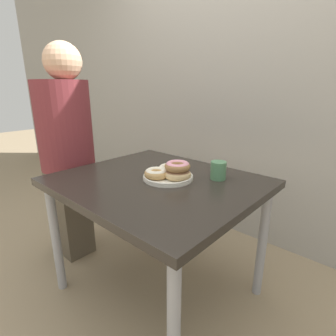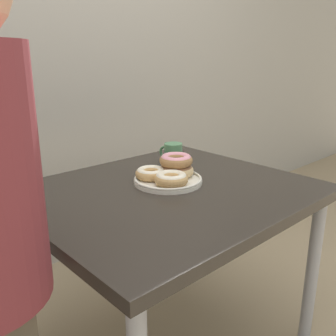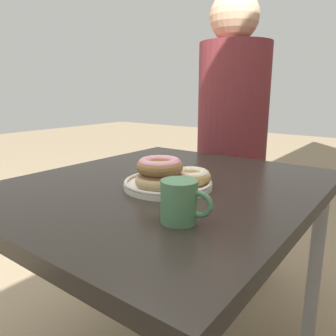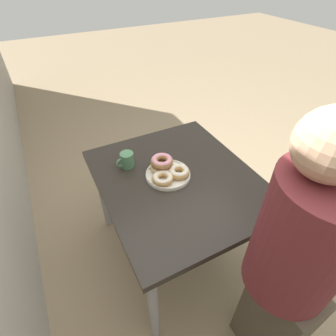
{
  "view_description": "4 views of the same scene",
  "coord_description": "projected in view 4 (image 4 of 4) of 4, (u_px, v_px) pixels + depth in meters",
  "views": [
    {
      "loc": [
        0.91,
        -0.75,
        1.18
      ],
      "look_at": [
        0.04,
        0.21,
        0.77
      ],
      "focal_mm": 28.0,
      "sensor_mm": 36.0,
      "label": 1
    },
    {
      "loc": [
        -0.89,
        -0.79,
        1.19
      ],
      "look_at": [
        0.04,
        0.21,
        0.77
      ],
      "focal_mm": 40.0,
      "sensor_mm": 36.0,
      "label": 2
    },
    {
      "loc": [
        0.79,
        0.77,
        0.99
      ],
      "look_at": [
        0.04,
        0.21,
        0.77
      ],
      "focal_mm": 35.0,
      "sensor_mm": 36.0,
      "label": 3
    },
    {
      "loc": [
        -0.98,
        0.74,
        1.74
      ],
      "look_at": [
        0.04,
        0.21,
        0.77
      ],
      "focal_mm": 28.0,
      "sensor_mm": 36.0,
      "label": 4
    }
  ],
  "objects": [
    {
      "name": "ground_plane",
      "position": [
        194.0,
        238.0,
        2.04
      ],
      "size": [
        14.0,
        14.0,
        0.0
      ],
      "primitive_type": "plane",
      "color": "#937F60"
    },
    {
      "name": "coffee_mug",
      "position": [
        127.0,
        160.0,
        1.58
      ],
      "size": [
        0.08,
        0.12,
        0.09
      ],
      "color": "#4C7F56",
      "rests_on": "dining_table"
    },
    {
      "name": "person_figure",
      "position": [
        294.0,
        265.0,
        1.03
      ],
      "size": [
        0.36,
        0.34,
        1.43
      ],
      "color": "brown",
      "rests_on": "ground_plane"
    },
    {
      "name": "dining_table",
      "position": [
        177.0,
        187.0,
        1.58
      ],
      "size": [
        1.02,
        0.88,
        0.71
      ],
      "color": "#28231E",
      "rests_on": "ground_plane"
    },
    {
      "name": "donut_plate",
      "position": [
        167.0,
        170.0,
        1.52
      ],
      "size": [
        0.28,
        0.28,
        0.1
      ],
      "color": "silver",
      "rests_on": "dining_table"
    }
  ]
}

